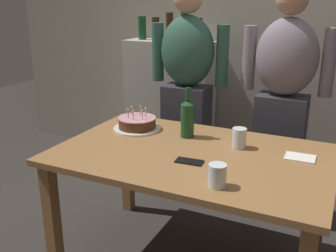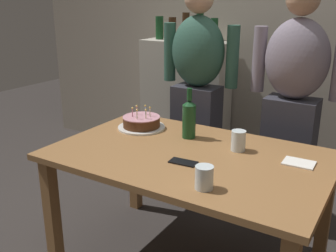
{
  "view_description": "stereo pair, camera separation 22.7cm",
  "coord_description": "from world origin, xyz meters",
  "px_view_note": "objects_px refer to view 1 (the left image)",
  "views": [
    {
      "loc": [
        0.74,
        -1.86,
        1.55
      ],
      "look_at": [
        -0.19,
        0.09,
        0.84
      ],
      "focal_mm": 41.53,
      "sensor_mm": 36.0,
      "label": 1
    },
    {
      "loc": [
        0.94,
        -1.75,
        1.55
      ],
      "look_at": [
        -0.19,
        0.09,
        0.84
      ],
      "focal_mm": 41.53,
      "sensor_mm": 36.0,
      "label": 2
    }
  ],
  "objects_px": {
    "birthday_cake": "(137,124)",
    "wine_bottle": "(187,117)",
    "water_glass_near": "(217,175)",
    "cell_phone": "(189,161)",
    "napkin_stack": "(300,157)",
    "person_woman_cardigan": "(283,102)",
    "water_glass_far": "(239,138)",
    "person_man_bearded": "(187,92)"
  },
  "relations": [
    {
      "from": "water_glass_near",
      "to": "water_glass_far",
      "type": "bearing_deg",
      "value": 94.85
    },
    {
      "from": "birthday_cake",
      "to": "wine_bottle",
      "type": "relative_size",
      "value": 1.0
    },
    {
      "from": "wine_bottle",
      "to": "person_man_bearded",
      "type": "distance_m",
      "value": 0.64
    },
    {
      "from": "water_glass_far",
      "to": "wine_bottle",
      "type": "distance_m",
      "value": 0.35
    },
    {
      "from": "water_glass_near",
      "to": "napkin_stack",
      "type": "relative_size",
      "value": 0.69
    },
    {
      "from": "birthday_cake",
      "to": "person_man_bearded",
      "type": "relative_size",
      "value": 0.19
    },
    {
      "from": "birthday_cake",
      "to": "wine_bottle",
      "type": "xyz_separation_m",
      "value": [
        0.35,
        0.01,
        0.09
      ]
    },
    {
      "from": "water_glass_near",
      "to": "person_man_bearded",
      "type": "distance_m",
      "value": 1.31
    },
    {
      "from": "water_glass_near",
      "to": "person_man_bearded",
      "type": "bearing_deg",
      "value": 119.01
    },
    {
      "from": "cell_phone",
      "to": "person_man_bearded",
      "type": "height_order",
      "value": "person_man_bearded"
    },
    {
      "from": "wine_bottle",
      "to": "cell_phone",
      "type": "xyz_separation_m",
      "value": [
        0.16,
        -0.36,
        -0.12
      ]
    },
    {
      "from": "wine_bottle",
      "to": "person_woman_cardigan",
      "type": "xyz_separation_m",
      "value": [
        0.46,
        0.59,
        0.01
      ]
    },
    {
      "from": "water_glass_far",
      "to": "wine_bottle",
      "type": "bearing_deg",
      "value": 172.9
    },
    {
      "from": "cell_phone",
      "to": "person_man_bearded",
      "type": "distance_m",
      "value": 1.04
    },
    {
      "from": "person_man_bearded",
      "to": "napkin_stack",
      "type": "bearing_deg",
      "value": 145.4
    },
    {
      "from": "birthday_cake",
      "to": "water_glass_near",
      "type": "bearing_deg",
      "value": -36.85
    },
    {
      "from": "water_glass_near",
      "to": "wine_bottle",
      "type": "xyz_separation_m",
      "value": [
        -0.38,
        0.55,
        0.07
      ]
    },
    {
      "from": "birthday_cake",
      "to": "water_glass_near",
      "type": "relative_size",
      "value": 2.87
    },
    {
      "from": "person_man_bearded",
      "to": "person_woman_cardigan",
      "type": "xyz_separation_m",
      "value": [
        0.71,
        0.0,
        0.0
      ]
    },
    {
      "from": "water_glass_near",
      "to": "napkin_stack",
      "type": "distance_m",
      "value": 0.58
    },
    {
      "from": "birthday_cake",
      "to": "water_glass_far",
      "type": "distance_m",
      "value": 0.69
    },
    {
      "from": "water_glass_near",
      "to": "water_glass_far",
      "type": "relative_size",
      "value": 0.93
    },
    {
      "from": "water_glass_far",
      "to": "person_man_bearded",
      "type": "bearing_deg",
      "value": 133.08
    },
    {
      "from": "birthday_cake",
      "to": "wine_bottle",
      "type": "bearing_deg",
      "value": 1.16
    },
    {
      "from": "person_woman_cardigan",
      "to": "water_glass_far",
      "type": "bearing_deg",
      "value": 78.9
    },
    {
      "from": "water_glass_near",
      "to": "person_woman_cardigan",
      "type": "height_order",
      "value": "person_woman_cardigan"
    },
    {
      "from": "cell_phone",
      "to": "person_man_bearded",
      "type": "bearing_deg",
      "value": 109.36
    },
    {
      "from": "napkin_stack",
      "to": "person_woman_cardigan",
      "type": "height_order",
      "value": "person_woman_cardigan"
    },
    {
      "from": "napkin_stack",
      "to": "wine_bottle",
      "type": "bearing_deg",
      "value": 175.63
    },
    {
      "from": "person_man_bearded",
      "to": "cell_phone",
      "type": "bearing_deg",
      "value": 113.76
    },
    {
      "from": "water_glass_near",
      "to": "cell_phone",
      "type": "xyz_separation_m",
      "value": [
        -0.22,
        0.2,
        -0.05
      ]
    },
    {
      "from": "wine_bottle",
      "to": "water_glass_far",
      "type": "bearing_deg",
      "value": -7.1
    },
    {
      "from": "birthday_cake",
      "to": "wine_bottle",
      "type": "distance_m",
      "value": 0.36
    },
    {
      "from": "wine_bottle",
      "to": "person_man_bearded",
      "type": "height_order",
      "value": "person_man_bearded"
    },
    {
      "from": "wine_bottle",
      "to": "napkin_stack",
      "type": "bearing_deg",
      "value": -4.37
    },
    {
      "from": "birthday_cake",
      "to": "cell_phone",
      "type": "xyz_separation_m",
      "value": [
        0.51,
        -0.35,
        -0.03
      ]
    },
    {
      "from": "water_glass_near",
      "to": "person_woman_cardigan",
      "type": "bearing_deg",
      "value": 85.97
    },
    {
      "from": "water_glass_near",
      "to": "wine_bottle",
      "type": "bearing_deg",
      "value": 124.5
    },
    {
      "from": "napkin_stack",
      "to": "water_glass_near",
      "type": "bearing_deg",
      "value": -120.5
    },
    {
      "from": "person_man_bearded",
      "to": "person_woman_cardigan",
      "type": "bearing_deg",
      "value": -180.0
    },
    {
      "from": "wine_bottle",
      "to": "person_woman_cardigan",
      "type": "bearing_deg",
      "value": 51.99
    },
    {
      "from": "birthday_cake",
      "to": "cell_phone",
      "type": "relative_size",
      "value": 2.15
    }
  ]
}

